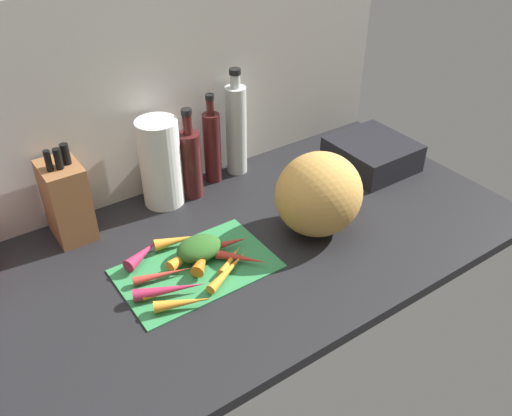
# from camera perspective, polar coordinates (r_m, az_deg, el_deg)

# --- Properties ---
(ground_plane) EXTENTS (1.70, 0.80, 0.03)m
(ground_plane) POSITION_cam_1_polar(r_m,az_deg,el_deg) (1.42, -4.19, -5.24)
(ground_plane) COLOR black
(wall_back) EXTENTS (1.70, 0.03, 0.60)m
(wall_back) POSITION_cam_1_polar(r_m,az_deg,el_deg) (1.56, -12.18, 11.44)
(wall_back) COLOR #BCB7AD
(wall_back) RESTS_ON ground_plane
(cutting_board) EXTENTS (0.38, 0.24, 0.01)m
(cutting_board) POSITION_cam_1_polar(r_m,az_deg,el_deg) (1.37, -6.29, -6.33)
(cutting_board) COLOR #338C4C
(cutting_board) RESTS_ON ground_plane
(carrot_0) EXTENTS (0.12, 0.07, 0.03)m
(carrot_0) POSITION_cam_1_polar(r_m,az_deg,el_deg) (1.38, -7.40, -4.97)
(carrot_0) COLOR orange
(carrot_0) RESTS_ON cutting_board
(carrot_1) EXTENTS (0.14, 0.06, 0.02)m
(carrot_1) POSITION_cam_1_polar(r_m,az_deg,el_deg) (1.34, -9.88, -6.96)
(carrot_1) COLOR red
(carrot_1) RESTS_ON cutting_board
(carrot_2) EXTENTS (0.16, 0.09, 0.02)m
(carrot_2) POSITION_cam_1_polar(r_m,az_deg,el_deg) (1.33, -2.89, -6.56)
(carrot_2) COLOR orange
(carrot_2) RESTS_ON cutting_board
(carrot_3) EXTENTS (0.12, 0.08, 0.03)m
(carrot_3) POSITION_cam_1_polar(r_m,az_deg,el_deg) (1.40, -11.89, -4.75)
(carrot_3) COLOR #B2264C
(carrot_3) RESTS_ON cutting_board
(carrot_4) EXTENTS (0.11, 0.08, 0.02)m
(carrot_4) POSITION_cam_1_polar(r_m,az_deg,el_deg) (1.36, -2.65, -5.46)
(carrot_4) COLOR orange
(carrot_4) RESTS_ON cutting_board
(carrot_5) EXTENTS (0.10, 0.10, 0.03)m
(carrot_5) POSITION_cam_1_polar(r_m,az_deg,el_deg) (1.36, -5.65, -5.40)
(carrot_5) COLOR orange
(carrot_5) RESTS_ON cutting_board
(carrot_6) EXTENTS (0.11, 0.06, 0.03)m
(carrot_6) POSITION_cam_1_polar(r_m,az_deg,el_deg) (1.29, -9.52, -8.60)
(carrot_6) COLOR orange
(carrot_6) RESTS_ON cutting_board
(carrot_7) EXTENTS (0.17, 0.09, 0.03)m
(carrot_7) POSITION_cam_1_polar(r_m,az_deg,el_deg) (1.29, -9.08, -8.51)
(carrot_7) COLOR #B2264C
(carrot_7) RESTS_ON cutting_board
(carrot_8) EXTENTS (0.13, 0.08, 0.03)m
(carrot_8) POSITION_cam_1_polar(r_m,az_deg,el_deg) (1.26, -7.73, -9.90)
(carrot_8) COLOR orange
(carrot_8) RESTS_ON cutting_board
(carrot_9) EXTENTS (0.15, 0.06, 0.03)m
(carrot_9) POSITION_cam_1_polar(r_m,az_deg,el_deg) (1.40, -3.71, -3.95)
(carrot_9) COLOR red
(carrot_9) RESTS_ON cutting_board
(carrot_10) EXTENTS (0.12, 0.06, 0.03)m
(carrot_10) POSITION_cam_1_polar(r_m,az_deg,el_deg) (1.43, -8.42, -3.42)
(carrot_10) COLOR orange
(carrot_10) RESTS_ON cutting_board
(carrot_11) EXTENTS (0.10, 0.12, 0.02)m
(carrot_11) POSITION_cam_1_polar(r_m,az_deg,el_deg) (1.36, -1.51, -5.33)
(carrot_11) COLOR red
(carrot_11) RESTS_ON cutting_board
(carrot_greens_pile) EXTENTS (0.12, 0.09, 0.05)m
(carrot_greens_pile) POSITION_cam_1_polar(r_m,az_deg,el_deg) (1.38, -6.03, -4.24)
(carrot_greens_pile) COLOR #2D6023
(carrot_greens_pile) RESTS_ON cutting_board
(winter_squash) EXTENTS (0.24, 0.22, 0.23)m
(winter_squash) POSITION_cam_1_polar(r_m,az_deg,el_deg) (1.44, 6.65, 1.46)
(winter_squash) COLOR gold
(winter_squash) RESTS_ON ground_plane
(knife_block) EXTENTS (0.10, 0.13, 0.27)m
(knife_block) POSITION_cam_1_polar(r_m,az_deg,el_deg) (1.50, -19.40, 0.79)
(knife_block) COLOR brown
(knife_block) RESTS_ON ground_plane
(paper_towel_roll) EXTENTS (0.12, 0.12, 0.26)m
(paper_towel_roll) POSITION_cam_1_polar(r_m,az_deg,el_deg) (1.56, -10.04, 4.72)
(paper_towel_roll) COLOR white
(paper_towel_roll) RESTS_ON ground_plane
(bottle_0) EXTENTS (0.07, 0.07, 0.28)m
(bottle_0) POSITION_cam_1_polar(r_m,az_deg,el_deg) (1.59, -6.97, 4.80)
(bottle_0) COLOR #471919
(bottle_0) RESTS_ON ground_plane
(bottle_1) EXTENTS (0.05, 0.05, 0.29)m
(bottle_1) POSITION_cam_1_polar(r_m,az_deg,el_deg) (1.66, -4.66, 6.58)
(bottle_1) COLOR #471919
(bottle_1) RESTS_ON ground_plane
(bottle_2) EXTENTS (0.06, 0.06, 0.34)m
(bottle_2) POSITION_cam_1_polar(r_m,az_deg,el_deg) (1.68, -2.11, 8.39)
(bottle_2) COLOR silver
(bottle_2) RESTS_ON ground_plane
(dish_rack) EXTENTS (0.23, 0.24, 0.09)m
(dish_rack) POSITION_cam_1_polar(r_m,az_deg,el_deg) (1.80, 12.15, 5.59)
(dish_rack) COLOR black
(dish_rack) RESTS_ON ground_plane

